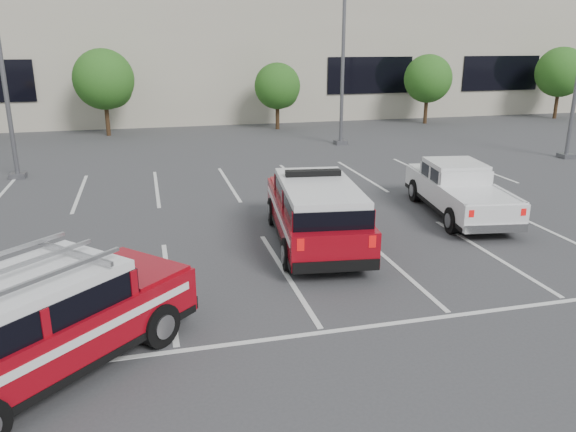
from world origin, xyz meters
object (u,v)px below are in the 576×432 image
Objects in this scene: tree_mid_right at (279,88)px; tree_right at (429,80)px; fire_chief_suv at (315,216)px; tree_far_right at (561,74)px; white_pickup at (458,195)px; light_pole_mid at (343,42)px; tree_mid_left at (105,81)px; convention_building at (183,48)px; ladder_suv at (37,332)px.

tree_right is at bearing 0.00° from tree_mid_right.
tree_right is at bearing 62.63° from fire_chief_suv.
tree_far_right reaches higher than tree_right.
tree_far_right reaches higher than white_pickup.
white_pickup is at bearing 23.34° from fire_chief_suv.
fire_chief_suv is at bearing -100.72° from tree_mid_right.
tree_far_right is at bearing 18.48° from light_pole_mid.
tree_far_right is (20.00, 0.00, 0.54)m from tree_mid_right.
tree_mid_left is 1.10× the size of tree_right.
tree_far_right is 31.38m from fire_chief_suv.
white_pickup is (1.28, -18.78, -1.86)m from tree_mid_right.
tree_mid_right is 0.73× the size of white_pickup.
convention_building is 29.54m from white_pickup.
tree_far_right is (24.91, -9.82, -1.68)m from convention_building.
light_pole_mid reaches higher than tree_right.
fire_chief_suv is at bearing -111.99° from light_pole_mid.
white_pickup is at bearing -59.01° from tree_mid_left.
tree_far_right is at bearing 0.00° from tree_right.
ladder_suv is at bearing -134.92° from fire_chief_suv.
tree_far_right reaches higher than ladder_suv.
tree_right is 0.91× the size of tree_far_right.
tree_right is 24.64m from fire_chief_suv.
tree_mid_left is 20.00m from tree_right.
tree_mid_right is at bearing -0.00° from tree_mid_left.
tree_far_right is 26.62m from white_pickup.
fire_chief_suv is at bearing -73.11° from tree_mid_left.
ladder_suv is at bearing -121.94° from light_pole_mid.
tree_mid_right is 27.06m from ladder_suv.
tree_far_right reaches higher than tree_mid_right.
fire_chief_suv is at bearing -139.61° from tree_far_right.
tree_far_right is at bearing 53.81° from white_pickup.
ladder_suv is (-5.06, -34.92, -3.91)m from convention_building.
white_pickup is (-0.63, -12.73, -4.55)m from light_pole_mid.
tree_mid_left is 0.95× the size of ladder_suv.
light_pole_mid is at bearing -66.74° from convention_building.
tree_mid_left is at bearing 180.00° from tree_mid_right.
light_pole_mid reaches higher than ladder_suv.
fire_chief_suv is at bearing -87.97° from convention_building.
fire_chief_suv is (6.16, -20.29, -2.25)m from tree_mid_left.
fire_chief_suv is 1.12× the size of ladder_suv.
white_pickup is at bearing -92.83° from light_pole_mid.
ladder_suv is (-19.97, -25.10, -1.97)m from tree_right.
convention_building is 26.83m from tree_far_right.
tree_mid_right is at bearing 86.21° from fire_chief_suv.
convention_building is 11.19m from tree_mid_left.
tree_right is 0.77× the size of fire_chief_suv.
ladder_suv reaches higher than white_pickup.
convention_building reaches higher than tree_mid_left.
tree_mid_right is at bearing -63.43° from convention_building.
fire_chief_suv reaches higher than white_pickup.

